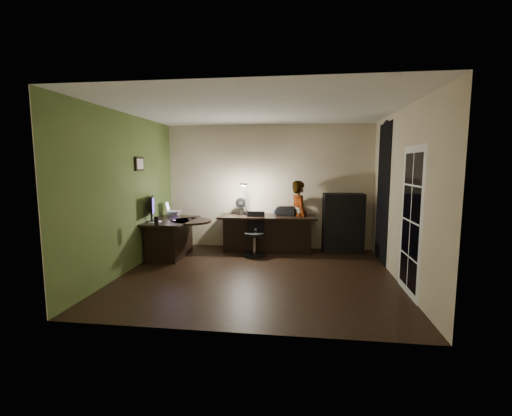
# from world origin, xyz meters

# --- Properties ---
(floor) EXTENTS (4.50, 4.00, 0.01)m
(floor) POSITION_xyz_m (0.00, 0.00, -0.01)
(floor) COLOR black
(floor) RESTS_ON ground
(ceiling) EXTENTS (4.50, 4.00, 0.01)m
(ceiling) POSITION_xyz_m (0.00, 0.00, 2.71)
(ceiling) COLOR silver
(ceiling) RESTS_ON floor
(wall_back) EXTENTS (4.50, 0.01, 2.70)m
(wall_back) POSITION_xyz_m (0.00, 2.00, 1.35)
(wall_back) COLOR beige
(wall_back) RESTS_ON floor
(wall_front) EXTENTS (4.50, 0.01, 2.70)m
(wall_front) POSITION_xyz_m (0.00, -2.00, 1.35)
(wall_front) COLOR beige
(wall_front) RESTS_ON floor
(wall_left) EXTENTS (0.01, 4.00, 2.70)m
(wall_left) POSITION_xyz_m (-2.25, 0.00, 1.35)
(wall_left) COLOR beige
(wall_left) RESTS_ON floor
(wall_right) EXTENTS (0.01, 4.00, 2.70)m
(wall_right) POSITION_xyz_m (2.25, 0.00, 1.35)
(wall_right) COLOR beige
(wall_right) RESTS_ON floor
(green_wall_overlay) EXTENTS (0.00, 4.00, 2.70)m
(green_wall_overlay) POSITION_xyz_m (-2.24, 0.00, 1.35)
(green_wall_overlay) COLOR #4F662C
(green_wall_overlay) RESTS_ON floor
(arched_doorway) EXTENTS (0.01, 0.90, 2.60)m
(arched_doorway) POSITION_xyz_m (2.24, 1.15, 1.30)
(arched_doorway) COLOR black
(arched_doorway) RESTS_ON floor
(french_door) EXTENTS (0.02, 0.92, 2.10)m
(french_door) POSITION_xyz_m (2.24, -0.55, 1.05)
(french_door) COLOR white
(french_door) RESTS_ON floor
(framed_picture) EXTENTS (0.04, 0.30, 0.25)m
(framed_picture) POSITION_xyz_m (-2.22, 0.45, 1.85)
(framed_picture) COLOR black
(framed_picture) RESTS_ON wall_left
(desk_left) EXTENTS (0.81, 1.30, 0.75)m
(desk_left) POSITION_xyz_m (-1.83, 0.95, 0.37)
(desk_left) COLOR black
(desk_left) RESTS_ON floor
(desk_right) EXTENTS (2.07, 0.80, 0.77)m
(desk_right) POSITION_xyz_m (0.01, 1.63, 0.38)
(desk_right) COLOR black
(desk_right) RESTS_ON floor
(cabinet) EXTENTS (0.85, 0.46, 1.24)m
(cabinet) POSITION_xyz_m (1.60, 1.78, 0.62)
(cabinet) COLOR black
(cabinet) RESTS_ON floor
(laptop_stand) EXTENTS (0.25, 0.21, 0.10)m
(laptop_stand) POSITION_xyz_m (-1.95, 1.40, 0.80)
(laptop_stand) COLOR silver
(laptop_stand) RESTS_ON desk_left
(laptop) EXTENTS (0.34, 0.33, 0.20)m
(laptop) POSITION_xyz_m (-1.95, 1.40, 0.95)
(laptop) COLOR silver
(laptop) RESTS_ON laptop_stand
(monitor) EXTENTS (0.29, 0.54, 0.36)m
(monitor) POSITION_xyz_m (-2.13, 0.70, 0.92)
(monitor) COLOR black
(monitor) RESTS_ON desk_left
(mouse) EXTENTS (0.07, 0.09, 0.03)m
(mouse) POSITION_xyz_m (-1.73, 0.81, 0.76)
(mouse) COLOR silver
(mouse) RESTS_ON desk_left
(phone) EXTENTS (0.09, 0.14, 0.01)m
(phone) POSITION_xyz_m (-1.50, 1.10, 0.75)
(phone) COLOR black
(phone) RESTS_ON desk_left
(pen) EXTENTS (0.02, 0.15, 0.01)m
(pen) POSITION_xyz_m (-1.45, 0.95, 0.75)
(pen) COLOR black
(pen) RESTS_ON desk_left
(speaker) EXTENTS (0.08, 0.08, 0.19)m
(speaker) POSITION_xyz_m (-1.79, 0.13, 0.84)
(speaker) COLOR black
(speaker) RESTS_ON desk_left
(notepad) EXTENTS (0.20, 0.25, 0.01)m
(notepad) POSITION_xyz_m (-2.05, 0.65, 0.75)
(notepad) COLOR silver
(notepad) RESTS_ON desk_left
(desk_fan) EXTENTS (0.25, 0.17, 0.36)m
(desk_fan) POSITION_xyz_m (-0.56, 1.70, 0.96)
(desk_fan) COLOR black
(desk_fan) RESTS_ON desk_right
(headphones) EXTENTS (0.21, 0.11, 0.10)m
(headphones) POSITION_xyz_m (0.23, 1.94, 0.82)
(headphones) COLOR navy
(headphones) RESTS_ON desk_right
(printer) EXTENTS (0.43, 0.36, 0.18)m
(printer) POSITION_xyz_m (0.41, 1.79, 0.86)
(printer) COLOR black
(printer) RESTS_ON desk_right
(desk_lamp) EXTENTS (0.20, 0.34, 0.73)m
(desk_lamp) POSITION_xyz_m (-0.46, 1.69, 1.14)
(desk_lamp) COLOR black
(desk_lamp) RESTS_ON desk_right
(office_chair) EXTENTS (0.51, 0.51, 0.88)m
(office_chair) POSITION_xyz_m (-0.21, 1.24, 0.44)
(office_chair) COLOR black
(office_chair) RESTS_ON floor
(person) EXTENTS (0.52, 0.63, 1.51)m
(person) POSITION_xyz_m (0.68, 1.72, 0.75)
(person) COLOR #D8A88C
(person) RESTS_ON floor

